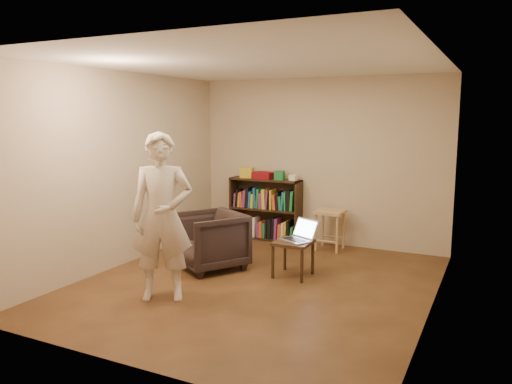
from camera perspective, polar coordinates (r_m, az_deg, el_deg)
The scene contains 15 objects.
floor at distance 6.13m, azimuth 0.01°, elevation -10.45°, with size 4.50×4.50×0.00m, color #402614.
ceiling at distance 5.82m, azimuth 0.01°, elevation 14.50°, with size 4.50×4.50×0.00m, color white.
wall_back at distance 7.90m, azimuth 7.27°, elevation 3.46°, with size 4.00×4.00×0.00m, color beige.
wall_left at distance 6.95m, azimuth -14.95°, elevation 2.53°, with size 4.50×4.50×0.00m, color beige.
wall_right at distance 5.27m, azimuth 19.89°, elevation 0.42°, with size 4.50×4.50×0.00m, color beige.
bookshelf at distance 8.20m, azimuth 1.11°, elevation -2.36°, with size 1.20×0.30×1.00m.
box_yellow at distance 8.24m, azimuth -1.07°, elevation 2.23°, with size 0.20×0.15×0.17m, color gold.
red_cloth at distance 8.11m, azimuth 0.88°, elevation 1.91°, with size 0.33×0.24×0.11m, color maroon.
box_green at distance 7.97m, azimuth 2.71°, elevation 1.92°, with size 0.14×0.14×0.14m, color #1F7738.
box_white at distance 7.92m, azimuth 4.29°, elevation 1.65°, with size 0.11×0.11×0.09m, color white.
stool at distance 7.60m, azimuth 8.46°, elevation -2.96°, with size 0.42×0.42×0.61m.
armchair at distance 6.67m, azimuth -5.27°, elevation -5.52°, with size 0.81×0.83×0.76m, color black.
side_table at distance 6.32m, azimuth 4.27°, elevation -6.29°, with size 0.45×0.45×0.46m.
laptop at distance 6.33m, azimuth 4.91°, elevation -5.01°, with size 0.49×0.49×0.26m.
person at distance 5.52m, azimuth -10.69°, elevation -2.82°, with size 0.67×0.44×1.85m, color beige.
Camera 1 is at (2.57, -5.19, 2.01)m, focal length 35.00 mm.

